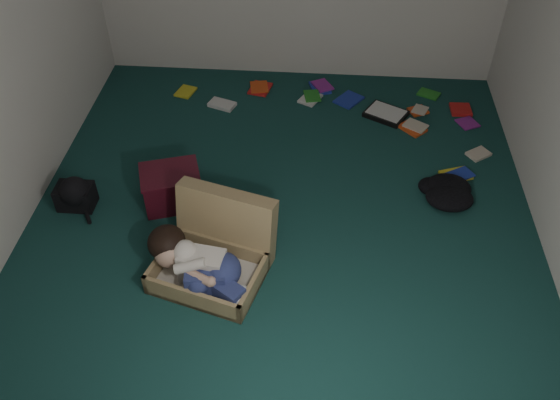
# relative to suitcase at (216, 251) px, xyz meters

# --- Properties ---
(floor) EXTENTS (4.50, 4.50, 0.00)m
(floor) POSITION_rel_suitcase_xyz_m (0.43, 0.52, -0.16)
(floor) COLOR #153D3A
(floor) RESTS_ON ground
(wall_front) EXTENTS (4.50, 0.00, 4.50)m
(wall_front) POSITION_rel_suitcase_xyz_m (0.43, -1.73, 1.14)
(wall_front) COLOR silver
(wall_front) RESTS_ON ground
(suitcase) EXTENTS (0.92, 0.90, 0.55)m
(suitcase) POSITION_rel_suitcase_xyz_m (0.00, 0.00, 0.00)
(suitcase) COLOR tan
(suitcase) RESTS_ON floor
(person) EXTENTS (0.75, 0.55, 0.34)m
(person) POSITION_rel_suitcase_xyz_m (-0.10, -0.17, 0.04)
(person) COLOR silver
(person) RESTS_ON suitcase
(maroon_bin) EXTENTS (0.55, 0.49, 0.32)m
(maroon_bin) POSITION_rel_suitcase_xyz_m (-0.46, 0.66, -0.00)
(maroon_bin) COLOR #430D19
(maroon_bin) RESTS_ON floor
(backpack) EXTENTS (0.37, 0.29, 0.22)m
(backpack) POSITION_rel_suitcase_xyz_m (-1.23, 0.55, -0.05)
(backpack) COLOR black
(backpack) RESTS_ON floor
(clothing_pile) EXTENTS (0.58, 0.52, 0.16)m
(clothing_pile) POSITION_rel_suitcase_xyz_m (1.76, 0.84, -0.09)
(clothing_pile) COLOR black
(clothing_pile) RESTS_ON floor
(paper_tray) EXTENTS (0.47, 0.43, 0.05)m
(paper_tray) POSITION_rel_suitcase_xyz_m (1.34, 2.03, -0.14)
(paper_tray) COLOR black
(paper_tray) RESTS_ON floor
(book_scatter) EXTENTS (3.04, 1.57, 0.02)m
(book_scatter) POSITION_rel_suitcase_xyz_m (1.12, 2.07, -0.15)
(book_scatter) COLOR yellow
(book_scatter) RESTS_ON floor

